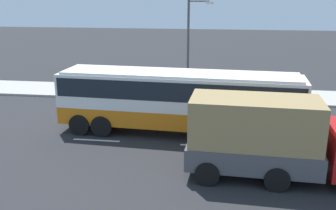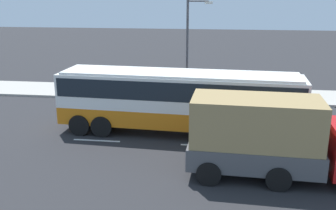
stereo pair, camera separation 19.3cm
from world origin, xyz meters
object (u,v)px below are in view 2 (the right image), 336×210
pedestrian_at_crossing (145,79)px  street_lamp (190,43)px  coach_bus (179,96)px  cargo_truck (276,137)px  pedestrian_near_curb (247,84)px

pedestrian_at_crossing → street_lamp: 4.42m
pedestrian_at_crossing → street_lamp: street_lamp is taller
coach_bus → street_lamp: 6.78m
cargo_truck → coach_bus: bearing=136.5°
pedestrian_at_crossing → street_lamp: bearing=-163.5°
coach_bus → pedestrian_at_crossing: bearing=116.2°
coach_bus → cargo_truck: coach_bus is taller
coach_bus → pedestrian_at_crossing: (-3.19, 7.55, -0.89)m
pedestrian_near_curb → street_lamp: 4.89m
cargo_truck → street_lamp: 11.98m
coach_bus → street_lamp: size_ratio=1.90×
pedestrian_near_curb → pedestrian_at_crossing: pedestrian_at_crossing is taller
pedestrian_at_crossing → street_lamp: size_ratio=0.26×
coach_bus → cargo_truck: 6.20m
coach_bus → cargo_truck: bearing=-42.8°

